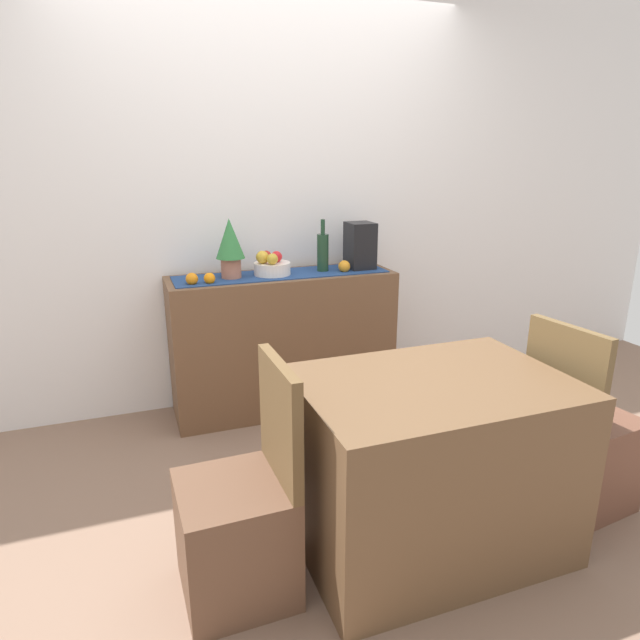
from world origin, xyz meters
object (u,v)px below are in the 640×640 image
(sideboard_console, at_px, (284,342))
(potted_plant, at_px, (230,245))
(fruit_bowl, at_px, (272,268))
(chair_by_corner, at_px, (578,452))
(coffee_maker, at_px, (360,246))
(chair_near_window, at_px, (240,528))
(dining_table, at_px, (429,464))
(wine_bottle, at_px, (323,252))

(sideboard_console, height_order, potted_plant, potted_plant)
(fruit_bowl, distance_m, potted_plant, 0.30)
(chair_by_corner, bearing_deg, coffee_maker, 107.60)
(chair_near_window, bearing_deg, potted_plant, 78.78)
(dining_table, distance_m, chair_by_corner, 0.80)
(sideboard_console, relative_size, potted_plant, 3.92)
(wine_bottle, xyz_separation_m, chair_near_window, (-0.87, -1.46, -0.74))
(wine_bottle, height_order, chair_by_corner, wine_bottle)
(chair_near_window, distance_m, chair_by_corner, 1.58)
(sideboard_console, xyz_separation_m, coffee_maker, (0.51, 0.00, 0.59))
(chair_by_corner, bearing_deg, dining_table, 179.85)
(sideboard_console, height_order, dining_table, sideboard_console)
(sideboard_console, xyz_separation_m, chair_by_corner, (0.98, -1.47, -0.17))
(wine_bottle, relative_size, chair_near_window, 0.36)
(fruit_bowl, xyz_separation_m, coffee_maker, (0.58, 0.00, 0.11))
(chair_near_window, bearing_deg, dining_table, -0.02)
(fruit_bowl, xyz_separation_m, dining_table, (0.25, -1.46, -0.55))
(coffee_maker, height_order, chair_by_corner, coffee_maker)
(sideboard_console, height_order, wine_bottle, wine_bottle)
(chair_near_window, bearing_deg, fruit_bowl, 69.73)
(fruit_bowl, xyz_separation_m, wine_bottle, (0.33, 0.00, 0.08))
(wine_bottle, bearing_deg, coffee_maker, -0.00)
(chair_near_window, bearing_deg, sideboard_console, 67.55)
(coffee_maker, bearing_deg, potted_plant, -180.00)
(fruit_bowl, bearing_deg, coffee_maker, 0.00)
(wine_bottle, relative_size, dining_table, 0.31)
(sideboard_console, relative_size, dining_table, 1.31)
(sideboard_console, relative_size, coffee_maker, 4.69)
(chair_near_window, height_order, chair_by_corner, same)
(sideboard_console, bearing_deg, coffee_maker, 0.00)
(coffee_maker, xyz_separation_m, dining_table, (-0.33, -1.46, -0.66))
(potted_plant, bearing_deg, chair_by_corner, -48.56)
(sideboard_console, bearing_deg, chair_near_window, -112.45)
(fruit_bowl, height_order, chair_near_window, fruit_bowl)
(coffee_maker, distance_m, potted_plant, 0.83)
(potted_plant, distance_m, chair_by_corner, 2.12)
(fruit_bowl, relative_size, chair_near_window, 0.25)
(sideboard_console, bearing_deg, dining_table, -82.70)
(potted_plant, distance_m, dining_table, 1.70)
(fruit_bowl, relative_size, coffee_maker, 0.75)
(sideboard_console, relative_size, wine_bottle, 4.26)
(dining_table, distance_m, chair_near_window, 0.80)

